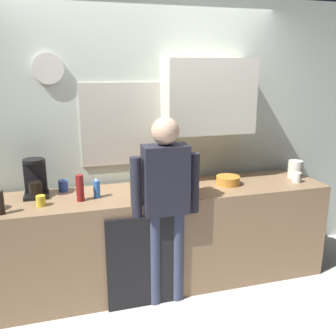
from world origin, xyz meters
The scene contains 16 objects.
ground_plane centered at (0.00, 0.00, 0.00)m, with size 8.00×8.00×0.00m, color silver.
kitchen_counter centered at (0.00, 0.30, 0.45)m, with size 3.15×0.64×0.90m, color #937251.
dishwasher_panel centered at (-0.22, -0.03, 0.41)m, with size 0.56×0.02×0.81m, color black.
back_wall_assembly centered at (0.07, 0.70, 1.36)m, with size 4.75×0.42×2.60m.
coffee_maker centered at (-1.01, 0.46, 1.05)m, with size 0.20×0.20×0.33m.
bottle_green_wine centered at (0.27, 0.18, 1.05)m, with size 0.07×0.07×0.30m, color #195923.
bottle_dark_sauce centered at (-1.25, 0.10, 0.99)m, with size 0.06×0.06×0.18m, color black.
bottle_amber_beer centered at (-0.07, 0.40, 1.02)m, with size 0.06×0.06×0.23m, color brown.
bottle_red_vinegar centered at (-0.66, 0.23, 1.01)m, with size 0.06×0.06×0.22m, color maroon.
cup_white_mug centered at (1.35, 0.19, 0.95)m, with size 0.08×0.08×0.10m, color white.
cup_blue_mug centered at (-0.79, 0.52, 0.95)m, with size 0.08×0.08×0.10m, color #3351B2.
cup_yellow_cup centered at (-0.97, 0.20, 0.95)m, with size 0.07×0.07×0.09m, color yellow.
mixing_bowl centered at (0.69, 0.30, 0.94)m, with size 0.22×0.22×0.08m, color orange.
dish_soap centered at (-0.52, 0.27, 0.98)m, with size 0.06×0.06×0.18m.
storage_canister centered at (1.43, 0.33, 0.99)m, with size 0.14×0.14×0.17m, color silver.
person_at_sink centered at (0.00, 0.00, 0.95)m, with size 0.57×0.22×1.60m.
Camera 1 is at (-0.74, -2.71, 1.96)m, focal length 39.36 mm.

